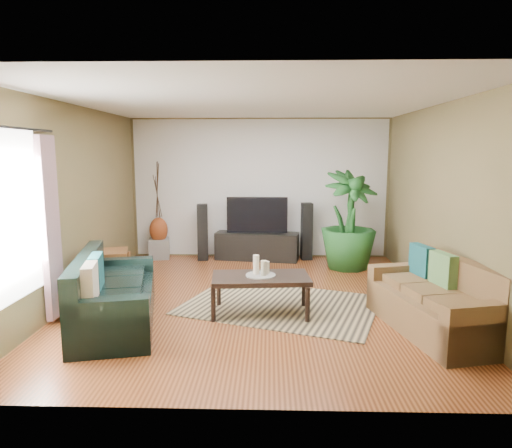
{
  "coord_description": "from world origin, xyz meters",
  "views": [
    {
      "loc": [
        0.19,
        -6.14,
        2.06
      ],
      "look_at": [
        0.0,
        0.2,
        1.05
      ],
      "focal_mm": 32.0,
      "sensor_mm": 36.0,
      "label": 1
    }
  ],
  "objects_px": {
    "coffee_table": "(261,295)",
    "speaker_left": "(203,232)",
    "sofa_right": "(433,296)",
    "television": "(257,215)",
    "tv_stand": "(257,246)",
    "sofa_left": "(116,290)",
    "side_table": "(110,269)",
    "speaker_right": "(307,231)",
    "potted_plant": "(348,220)",
    "pedestal": "(159,249)",
    "vase": "(159,230)"
  },
  "relations": [
    {
      "from": "coffee_table",
      "to": "speaker_left",
      "type": "relative_size",
      "value": 1.14
    },
    {
      "from": "sofa_right",
      "to": "speaker_left",
      "type": "bearing_deg",
      "value": -150.83
    },
    {
      "from": "television",
      "to": "tv_stand",
      "type": "bearing_deg",
      "value": -90.0
    },
    {
      "from": "sofa_right",
      "to": "speaker_left",
      "type": "relative_size",
      "value": 1.64
    },
    {
      "from": "sofa_left",
      "to": "side_table",
      "type": "height_order",
      "value": "sofa_left"
    },
    {
      "from": "coffee_table",
      "to": "side_table",
      "type": "height_order",
      "value": "side_table"
    },
    {
      "from": "television",
      "to": "speaker_right",
      "type": "height_order",
      "value": "television"
    },
    {
      "from": "sofa_left",
      "to": "speaker_right",
      "type": "xyz_separation_m",
      "value": [
        2.55,
        3.43,
        0.12
      ]
    },
    {
      "from": "coffee_table",
      "to": "tv_stand",
      "type": "relative_size",
      "value": 0.78
    },
    {
      "from": "tv_stand",
      "to": "side_table",
      "type": "bearing_deg",
      "value": -130.45
    },
    {
      "from": "speaker_left",
      "to": "potted_plant",
      "type": "bearing_deg",
      "value": -17.37
    },
    {
      "from": "speaker_left",
      "to": "pedestal",
      "type": "bearing_deg",
      "value": 167.66
    },
    {
      "from": "vase",
      "to": "side_table",
      "type": "bearing_deg",
      "value": -98.48
    },
    {
      "from": "coffee_table",
      "to": "speaker_right",
      "type": "xyz_separation_m",
      "value": [
        0.82,
        3.04,
        0.3
      ]
    },
    {
      "from": "speaker_left",
      "to": "vase",
      "type": "bearing_deg",
      "value": 167.66
    },
    {
      "from": "speaker_left",
      "to": "speaker_right",
      "type": "bearing_deg",
      "value": -2.59
    },
    {
      "from": "television",
      "to": "speaker_right",
      "type": "xyz_separation_m",
      "value": [
        0.95,
        0.02,
        -0.32
      ]
    },
    {
      "from": "speaker_left",
      "to": "pedestal",
      "type": "height_order",
      "value": "speaker_left"
    },
    {
      "from": "speaker_right",
      "to": "potted_plant",
      "type": "distance_m",
      "value": 1.0
    },
    {
      "from": "coffee_table",
      "to": "television",
      "type": "height_order",
      "value": "television"
    },
    {
      "from": "sofa_right",
      "to": "tv_stand",
      "type": "bearing_deg",
      "value": -162.2
    },
    {
      "from": "potted_plant",
      "to": "side_table",
      "type": "bearing_deg",
      "value": -161.48
    },
    {
      "from": "potted_plant",
      "to": "vase",
      "type": "height_order",
      "value": "potted_plant"
    },
    {
      "from": "sofa_left",
      "to": "speaker_right",
      "type": "distance_m",
      "value": 4.28
    },
    {
      "from": "speaker_right",
      "to": "sofa_left",
      "type": "bearing_deg",
      "value": -134.44
    },
    {
      "from": "tv_stand",
      "to": "coffee_table",
      "type": "bearing_deg",
      "value": -78.76
    },
    {
      "from": "potted_plant",
      "to": "sofa_left",
      "type": "bearing_deg",
      "value": -139.41
    },
    {
      "from": "tv_stand",
      "to": "pedestal",
      "type": "distance_m",
      "value": 1.91
    },
    {
      "from": "potted_plant",
      "to": "side_table",
      "type": "height_order",
      "value": "potted_plant"
    },
    {
      "from": "sofa_right",
      "to": "coffee_table",
      "type": "distance_m",
      "value": 2.06
    },
    {
      "from": "sofa_right",
      "to": "speaker_right",
      "type": "relative_size",
      "value": 1.61
    },
    {
      "from": "side_table",
      "to": "pedestal",
      "type": "bearing_deg",
      "value": 81.52
    },
    {
      "from": "sofa_left",
      "to": "potted_plant",
      "type": "distance_m",
      "value": 4.28
    },
    {
      "from": "vase",
      "to": "speaker_left",
      "type": "bearing_deg",
      "value": -6.77
    },
    {
      "from": "tv_stand",
      "to": "side_table",
      "type": "distance_m",
      "value": 2.91
    },
    {
      "from": "sofa_left",
      "to": "speaker_right",
      "type": "relative_size",
      "value": 1.8
    },
    {
      "from": "speaker_right",
      "to": "pedestal",
      "type": "xyz_separation_m",
      "value": [
        -2.86,
        0.0,
        -0.36
      ]
    },
    {
      "from": "television",
      "to": "potted_plant",
      "type": "xyz_separation_m",
      "value": [
        1.63,
        -0.64,
        0.0
      ]
    },
    {
      "from": "speaker_left",
      "to": "speaker_right",
      "type": "distance_m",
      "value": 1.99
    },
    {
      "from": "speaker_left",
      "to": "sofa_left",
      "type": "bearing_deg",
      "value": -105.15
    },
    {
      "from": "pedestal",
      "to": "vase",
      "type": "bearing_deg",
      "value": 0.0
    },
    {
      "from": "tv_stand",
      "to": "pedestal",
      "type": "xyz_separation_m",
      "value": [
        -1.91,
        0.04,
        -0.07
      ]
    },
    {
      "from": "sofa_right",
      "to": "vase",
      "type": "height_order",
      "value": "sofa_right"
    },
    {
      "from": "sofa_left",
      "to": "coffee_table",
      "type": "height_order",
      "value": "sofa_left"
    },
    {
      "from": "speaker_right",
      "to": "potted_plant",
      "type": "xyz_separation_m",
      "value": [
        0.68,
        -0.66,
        0.32
      ]
    },
    {
      "from": "tv_stand",
      "to": "sofa_left",
      "type": "bearing_deg",
      "value": -106.57
    },
    {
      "from": "television",
      "to": "sofa_left",
      "type": "bearing_deg",
      "value": -115.2
    },
    {
      "from": "sofa_right",
      "to": "speaker_left",
      "type": "xyz_separation_m",
      "value": [
        -3.16,
        3.45,
        0.11
      ]
    },
    {
      "from": "coffee_table",
      "to": "vase",
      "type": "height_order",
      "value": "vase"
    },
    {
      "from": "pedestal",
      "to": "potted_plant",
      "type": "bearing_deg",
      "value": -10.58
    }
  ]
}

